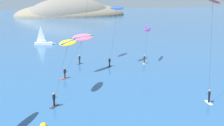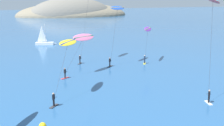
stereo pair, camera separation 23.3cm
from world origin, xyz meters
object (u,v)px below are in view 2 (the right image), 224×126
Objects in this scene: kitesurfer_yellow at (67,47)px; kitesurfer_red at (213,8)px; kitesurfer_blue at (117,14)px; marker_buoy at (43,126)px; kitesurfer_pink at (82,40)px; sailboat_near at (46,42)px; kitesurfer_purple at (148,32)px.

kitesurfer_red is (16.13, -8.02, 4.97)m from kitesurfer_yellow.
kitesurfer_blue reaches higher than marker_buoy.
kitesurfer_pink is at bearing 61.50° from marker_buoy.
kitesurfer_blue is 30.00m from marker_buoy.
sailboat_near is 31.14m from kitesurfer_blue.
kitesurfer_blue reaches higher than kitesurfer_purple.
marker_buoy is at bearing -100.92° from sailboat_near.
kitesurfer_yellow reaches higher than sailboat_near.
kitesurfer_purple is at bearing 41.71° from marker_buoy.
kitesurfer_blue is at bearing 98.55° from kitesurfer_red.
kitesurfer_blue reaches higher than sailboat_near.
kitesurfer_yellow is at bearing -146.72° from kitesurfer_purple.
kitesurfer_yellow is 18.69m from kitesurfer_red.
marker_buoy is (-24.59, -21.92, -5.63)m from kitesurfer_purple.
kitesurfer_blue is 7.53m from kitesurfer_purple.
sailboat_near is 51.76m from marker_buoy.
kitesurfer_yellow reaches higher than kitesurfer_pink.
kitesurfer_blue is 15.85× the size of marker_buoy.
kitesurfer_pink is (-14.51, -3.35, -0.31)m from kitesurfer_purple.
kitesurfer_purple is at bearing -1.98° from kitesurfer_blue.
kitesurfer_pink is at bearing 61.97° from kitesurfer_yellow.
kitesurfer_blue is 1.60× the size of kitesurfer_purple.
kitesurfer_red is (-3.43, -20.86, 5.33)m from kitesurfer_purple.
kitesurfer_purple is 21.80m from kitesurfer_red.
kitesurfer_purple is at bearing 80.68° from kitesurfer_red.
kitesurfer_blue reaches higher than kitesurfer_pink.
kitesurfer_yellow is (-4.78, -41.74, 5.70)m from sailboat_near.
kitesurfer_pink is 10.23× the size of marker_buoy.
kitesurfer_red reaches higher than kitesurfer_yellow.
kitesurfer_pink is 21.47m from kitesurfer_red.
kitesurfer_purple is 14.90m from kitesurfer_pink.
kitesurfer_purple is 9.91× the size of marker_buoy.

